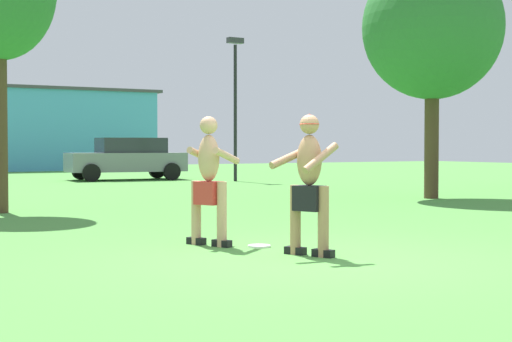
{
  "coord_description": "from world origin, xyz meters",
  "views": [
    {
      "loc": [
        -5.02,
        -7.29,
        1.31
      ],
      "look_at": [
        -0.13,
        0.98,
        0.99
      ],
      "focal_mm": 54.46,
      "sensor_mm": 36.0,
      "label": 1
    }
  ],
  "objects_px": {
    "frisbee": "(259,246)",
    "lamp_post": "(235,92)",
    "car_gray_mid_lot": "(127,158)",
    "tree_behind_players": "(432,28)",
    "player_in_red": "(209,178)",
    "player_with_cap": "(309,178)"
  },
  "relations": [
    {
      "from": "player_with_cap",
      "to": "car_gray_mid_lot",
      "type": "height_order",
      "value": "player_with_cap"
    },
    {
      "from": "frisbee",
      "to": "lamp_post",
      "type": "distance_m",
      "value": 18.38
    },
    {
      "from": "player_with_cap",
      "to": "tree_behind_players",
      "type": "xyz_separation_m",
      "value": [
        8.2,
        6.63,
        3.24
      ]
    },
    {
      "from": "player_in_red",
      "to": "lamp_post",
      "type": "distance_m",
      "value": 18.09
    },
    {
      "from": "player_in_red",
      "to": "car_gray_mid_lot",
      "type": "height_order",
      "value": "player_in_red"
    },
    {
      "from": "frisbee",
      "to": "player_with_cap",
      "type": "bearing_deg",
      "value": -84.04
    },
    {
      "from": "frisbee",
      "to": "tree_behind_players",
      "type": "relative_size",
      "value": 0.05
    },
    {
      "from": "player_in_red",
      "to": "lamp_post",
      "type": "height_order",
      "value": "lamp_post"
    },
    {
      "from": "lamp_post",
      "to": "tree_behind_players",
      "type": "bearing_deg",
      "value": -91.29
    },
    {
      "from": "car_gray_mid_lot",
      "to": "tree_behind_players",
      "type": "xyz_separation_m",
      "value": [
        2.73,
        -13.35,
        3.33
      ]
    },
    {
      "from": "frisbee",
      "to": "player_in_red",
      "type": "bearing_deg",
      "value": 136.69
    },
    {
      "from": "player_in_red",
      "to": "tree_behind_players",
      "type": "distance_m",
      "value": 10.72
    },
    {
      "from": "lamp_post",
      "to": "tree_behind_players",
      "type": "relative_size",
      "value": 0.87
    },
    {
      "from": "tree_behind_players",
      "to": "player_with_cap",
      "type": "bearing_deg",
      "value": -141.03
    },
    {
      "from": "player_with_cap",
      "to": "player_in_red",
      "type": "relative_size",
      "value": 1.0
    },
    {
      "from": "player_in_red",
      "to": "player_with_cap",
      "type": "bearing_deg",
      "value": -67.73
    },
    {
      "from": "car_gray_mid_lot",
      "to": "tree_behind_players",
      "type": "bearing_deg",
      "value": -78.45
    },
    {
      "from": "frisbee",
      "to": "lamp_post",
      "type": "bearing_deg",
      "value": 61.89
    },
    {
      "from": "tree_behind_players",
      "to": "car_gray_mid_lot",
      "type": "bearing_deg",
      "value": 101.55
    },
    {
      "from": "tree_behind_players",
      "to": "lamp_post",
      "type": "bearing_deg",
      "value": 88.71
    },
    {
      "from": "frisbee",
      "to": "car_gray_mid_lot",
      "type": "bearing_deg",
      "value": 73.67
    },
    {
      "from": "player_in_red",
      "to": "frisbee",
      "type": "relative_size",
      "value": 5.71
    }
  ]
}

